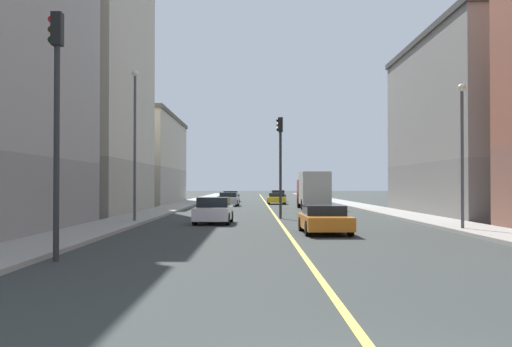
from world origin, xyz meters
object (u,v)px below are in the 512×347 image
Objects in this scene: car_white at (214,211)px; traffic_light_right_near at (56,102)px; traffic_light_median_far at (280,153)px; street_lamp_left_near at (462,139)px; car_black at (231,196)px; car_blue at (278,196)px; building_right_midblock at (77,75)px; box_truck at (313,189)px; car_silver at (229,199)px; building_left_mid at (480,126)px; street_lamp_right_near at (135,131)px; building_right_distant at (136,160)px; car_orange at (324,219)px; car_yellow at (276,199)px.

traffic_light_right_near is at bearing -101.40° from car_white.
traffic_light_right_near reaches higher than traffic_light_median_far.
street_lamp_left_near reaches higher than car_black.
traffic_light_right_near is 1.65× the size of car_blue.
building_right_midblock is 21.33m from box_truck.
building_right_midblock is at bearing 141.88° from street_lamp_left_near.
building_right_midblock is 2.88× the size of box_truck.
traffic_light_right_near reaches higher than car_white.
box_truck is at bearing -84.78° from car_blue.
car_black is at bearing 91.23° from car_silver.
building_left_mid is 2.45× the size of street_lamp_right_near.
building_right_distant is 18.31m from car_blue.
traffic_light_median_far is 0.97× the size of street_lamp_left_near.
street_lamp_right_near is at bearing 144.06° from car_orange.
car_white is at bearing -96.81° from car_blue.
car_black is (-4.35, 37.71, -3.36)m from traffic_light_median_far.
building_right_distant is 5.43× the size of car_blue.
street_lamp_right_near is at bearing -98.42° from car_silver.
traffic_light_right_near is at bearing -99.03° from car_yellow.
building_right_distant is 4.88× the size of car_black.
street_lamp_left_near is (-6.32, -14.97, -2.01)m from building_left_mid.
traffic_light_median_far is 12.16m from car_orange.
street_lamp_right_near is 34.44m from car_yellow.
building_left_mid is 33.12m from traffic_light_right_near.
car_silver is at bearing 135.27° from building_left_mid.
building_right_midblock is at bearing 155.26° from traffic_light_median_far.
building_right_distant is at bearing 110.92° from car_orange.
car_silver is 0.92× the size of car_orange.
traffic_light_right_near is at bearing -108.30° from traffic_light_median_far.
street_lamp_left_near reaches higher than car_blue.
street_lamp_left_near is 16.67m from street_lamp_right_near.
building_right_distant reaches higher than traffic_light_median_far.
car_black is (-11.95, 48.32, -3.44)m from street_lamp_left_near.
street_lamp_left_near is 1.51× the size of car_silver.
street_lamp_right_near is 1.97× the size of car_blue.
traffic_light_right_near is 13.30m from car_orange.
car_silver is 16.70m from car_blue.
car_black is at bearing 108.92° from box_truck.
car_white is at bearing 154.10° from street_lamp_left_near.
car_white is 0.97× the size of car_blue.
building_right_midblock is 3.12× the size of street_lamp_left_near.
car_silver is at bearing -108.84° from car_blue.
car_white is (-11.37, 5.52, -3.42)m from street_lamp_left_near.
street_lamp_left_near is at bearing -38.12° from building_right_midblock.
box_truck is (7.84, -22.86, 1.03)m from car_black.
building_left_mid is 3.19× the size of traffic_light_median_far.
car_yellow is (8.84, 33.00, -4.38)m from street_lamp_right_near.
car_orange is at bearing -83.38° from car_black.
street_lamp_right_near is 2.03× the size of car_white.
car_yellow is at bearing 90.76° from car_orange.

